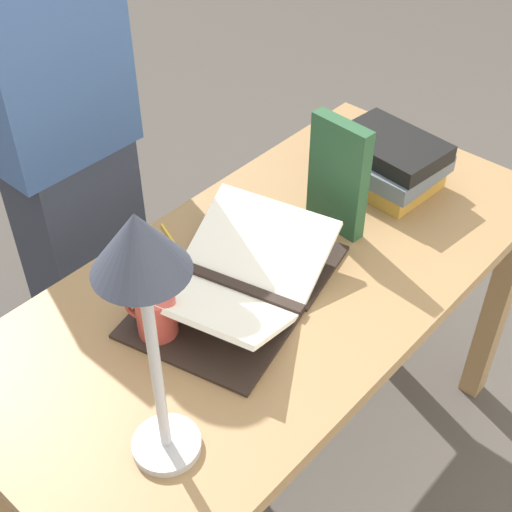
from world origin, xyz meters
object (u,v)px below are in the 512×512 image
at_px(open_book, 238,280).
at_px(book_standing_upright, 338,177).
at_px(person_reader, 63,139).
at_px(book_stack_tall, 389,162).
at_px(coffee_mug, 156,315).
at_px(reading_lamp, 143,278).
at_px(pencil, 175,245).

distance_m(open_book, book_standing_upright, 0.33).
distance_m(book_standing_upright, person_reader, 0.73).
bearing_deg(person_reader, open_book, -95.32).
xyz_separation_m(book_stack_tall, coffee_mug, (0.72, -0.05, -0.02)).
height_order(book_stack_tall, coffee_mug, book_stack_tall).
distance_m(book_stack_tall, coffee_mug, 0.72).
xyz_separation_m(book_standing_upright, reading_lamp, (0.67, 0.15, 0.25)).
xyz_separation_m(book_stack_tall, person_reader, (0.46, -0.68, -0.00)).
xyz_separation_m(book_stack_tall, book_standing_upright, (0.22, 0.00, 0.07)).
distance_m(book_standing_upright, coffee_mug, 0.51).
relative_size(open_book, coffee_mug, 4.83).
bearing_deg(book_stack_tall, book_standing_upright, 0.22).
relative_size(open_book, pencil, 3.48).
relative_size(reading_lamp, coffee_mug, 4.58).
height_order(open_book, reading_lamp, reading_lamp).
bearing_deg(book_stack_tall, coffee_mug, -4.19).
xyz_separation_m(open_book, pencil, (-0.01, -0.20, -0.03)).
distance_m(open_book, pencil, 0.21).
xyz_separation_m(reading_lamp, pencil, (-0.37, -0.37, -0.39)).
bearing_deg(book_stack_tall, person_reader, -55.57).
relative_size(book_stack_tall, reading_lamp, 0.53).
height_order(book_stack_tall, reading_lamp, reading_lamp).
bearing_deg(person_reader, reading_lamp, -116.80).
bearing_deg(reading_lamp, open_book, -154.81).
bearing_deg(open_book, person_reader, -108.91).
bearing_deg(pencil, open_book, 86.25).
height_order(coffee_mug, person_reader, person_reader).
bearing_deg(coffee_mug, open_book, 169.22).
distance_m(reading_lamp, person_reader, 0.99).
bearing_deg(person_reader, book_stack_tall, -55.57).
height_order(open_book, pencil, open_book).
bearing_deg(person_reader, book_standing_upright, -69.95).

